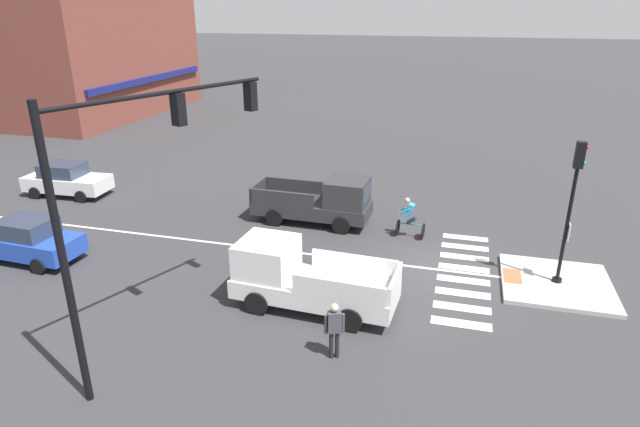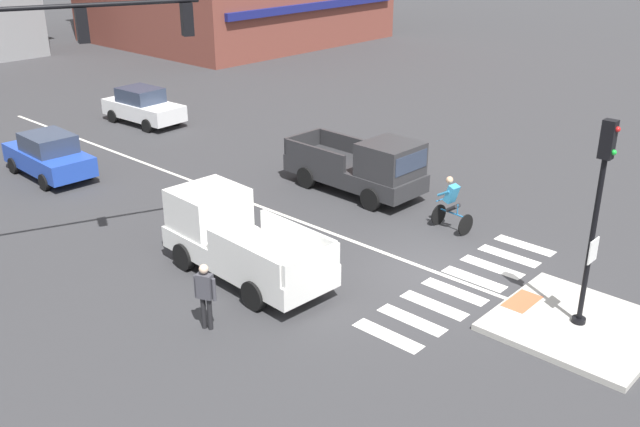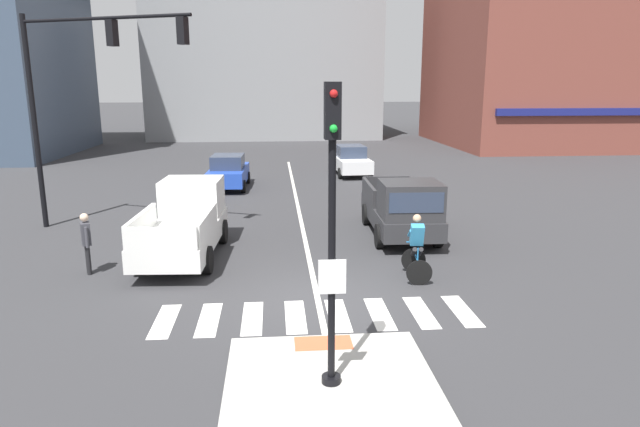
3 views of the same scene
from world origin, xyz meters
TOP-DOWN VIEW (x-y plane):
  - ground_plane at (0.00, 0.00)m, footprint 300.00×300.00m
  - traffic_island at (0.00, -3.99)m, footprint 3.53×3.58m
  - tactile_pad_front at (0.00, -2.55)m, footprint 1.10×0.60m
  - signal_pole at (0.00, -4.00)m, footprint 0.44×0.38m
  - crosswalk_stripe_a at (-3.28, -0.92)m, footprint 0.44×1.80m
  - crosswalk_stripe_b at (-2.34, -0.92)m, footprint 0.44×1.80m
  - crosswalk_stripe_c at (-1.41, -0.92)m, footprint 0.44×1.80m
  - crosswalk_stripe_d at (-0.47, -0.92)m, footprint 0.44×1.80m
  - crosswalk_stripe_e at (0.47, -0.92)m, footprint 0.44×1.80m
  - crosswalk_stripe_f at (1.41, -0.92)m, footprint 0.44×1.80m
  - crosswalk_stripe_g at (2.34, -0.92)m, footprint 0.44×1.80m
  - crosswalk_stripe_h at (3.28, -0.92)m, footprint 0.44×1.80m
  - lane_centre_line at (0.10, 10.00)m, footprint 0.14×28.00m
  - traffic_light_mast at (-7.27, 7.00)m, footprint 5.92×2.56m
  - car_blue_westbound_distant at (-3.08, 14.86)m, footprint 1.98×4.17m
  - car_white_eastbound_distant at (3.45, 18.44)m, footprint 2.01×4.19m
  - pickup_truck_charcoal_eastbound_mid at (3.30, 5.19)m, footprint 2.17×5.15m
  - pickup_truck_white_westbound_near at (-3.52, 4.06)m, footprint 2.27×5.20m
  - cyclist at (2.80, 1.36)m, footprint 0.78×1.16m
  - pedestrian_at_curb_left at (-5.88, 2.38)m, footprint 0.34×0.51m

SIDE VIEW (x-z plane):
  - ground_plane at x=0.00m, z-range 0.00..0.00m
  - crosswalk_stripe_a at x=-3.28m, z-range 0.00..0.01m
  - crosswalk_stripe_b at x=-2.34m, z-range 0.00..0.01m
  - crosswalk_stripe_c at x=-1.41m, z-range 0.00..0.01m
  - crosswalk_stripe_d at x=-0.47m, z-range 0.00..0.01m
  - crosswalk_stripe_e at x=0.47m, z-range 0.00..0.01m
  - crosswalk_stripe_f at x=1.41m, z-range 0.00..0.01m
  - crosswalk_stripe_g at x=2.34m, z-range 0.00..0.01m
  - crosswalk_stripe_h at x=3.28m, z-range 0.00..0.01m
  - lane_centre_line at x=0.10m, z-range 0.00..0.01m
  - traffic_island at x=0.00m, z-range 0.00..0.15m
  - tactile_pad_front at x=0.00m, z-range 0.15..0.16m
  - car_blue_westbound_distant at x=-3.08m, z-range -0.01..1.63m
  - car_white_eastbound_distant at x=3.45m, z-range -0.01..1.63m
  - cyclist at x=2.80m, z-range 0.03..1.71m
  - pickup_truck_charcoal_eastbound_mid at x=3.30m, z-range -0.06..2.02m
  - pickup_truck_white_westbound_near at x=-3.52m, z-range -0.06..2.02m
  - pedestrian_at_curb_left at x=-5.88m, z-range 0.15..1.82m
  - signal_pole at x=0.00m, z-range 0.64..5.51m
  - traffic_light_mast at x=-7.27m, z-range 1.44..8.68m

